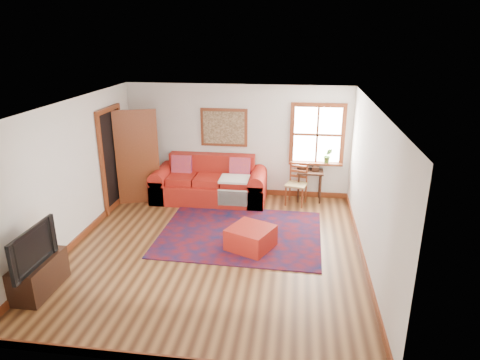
# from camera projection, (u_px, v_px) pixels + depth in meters

# --- Properties ---
(ground) EXTENTS (5.50, 5.50, 0.00)m
(ground) POSITION_uv_depth(u_px,v_px,m) (215.00, 249.00, 7.42)
(ground) COLOR #482713
(ground) RESTS_ON ground
(room_envelope) EXTENTS (5.04, 5.54, 2.52)m
(room_envelope) POSITION_uv_depth(u_px,v_px,m) (214.00, 158.00, 6.88)
(room_envelope) COLOR silver
(room_envelope) RESTS_ON ground
(window) EXTENTS (1.18, 0.20, 1.38)m
(window) POSITION_uv_depth(u_px,v_px,m) (318.00, 141.00, 9.28)
(window) COLOR white
(window) RESTS_ON ground
(doorway) EXTENTS (0.89, 1.08, 2.14)m
(doorway) POSITION_uv_depth(u_px,v_px,m) (128.00, 157.00, 9.01)
(doorway) COLOR black
(doorway) RESTS_ON ground
(framed_artwork) EXTENTS (1.05, 0.07, 0.85)m
(framed_artwork) POSITION_uv_depth(u_px,v_px,m) (224.00, 128.00, 9.48)
(framed_artwork) COLOR brown
(framed_artwork) RESTS_ON ground
(persian_rug) EXTENTS (3.00, 2.42, 0.02)m
(persian_rug) POSITION_uv_depth(u_px,v_px,m) (241.00, 233.00, 7.97)
(persian_rug) COLOR #5B0D12
(persian_rug) RESTS_ON ground
(red_leather_sofa) EXTENTS (2.48, 1.02, 0.97)m
(red_leather_sofa) POSITION_uv_depth(u_px,v_px,m) (210.00, 186.00, 9.50)
(red_leather_sofa) COLOR #AB1F16
(red_leather_sofa) RESTS_ON ground
(red_ottoman) EXTENTS (0.91, 0.91, 0.39)m
(red_ottoman) POSITION_uv_depth(u_px,v_px,m) (251.00, 238.00, 7.38)
(red_ottoman) COLOR #AB1F16
(red_ottoman) RESTS_ON ground
(side_table) EXTENTS (0.57, 0.43, 0.68)m
(side_table) POSITION_uv_depth(u_px,v_px,m) (310.00, 176.00, 9.38)
(side_table) COLOR #321A10
(side_table) RESTS_ON ground
(ladder_back_chair) EXTENTS (0.50, 0.49, 0.90)m
(ladder_back_chair) POSITION_uv_depth(u_px,v_px,m) (297.00, 182.00, 9.23)
(ladder_back_chair) COLOR tan
(ladder_back_chair) RESTS_ON ground
(media_cabinet) EXTENTS (0.41, 0.92, 0.50)m
(media_cabinet) POSITION_uv_depth(u_px,v_px,m) (39.00, 275.00, 6.16)
(media_cabinet) COLOR #321A10
(media_cabinet) RESTS_ON ground
(television) EXTENTS (0.13, 1.01, 0.58)m
(television) POSITION_uv_depth(u_px,v_px,m) (27.00, 248.00, 5.81)
(television) COLOR black
(television) RESTS_ON media_cabinet
(candle_hurricane) EXTENTS (0.12, 0.12, 0.18)m
(candle_hurricane) POSITION_uv_depth(u_px,v_px,m) (53.00, 243.00, 6.39)
(candle_hurricane) COLOR silver
(candle_hurricane) RESTS_ON media_cabinet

